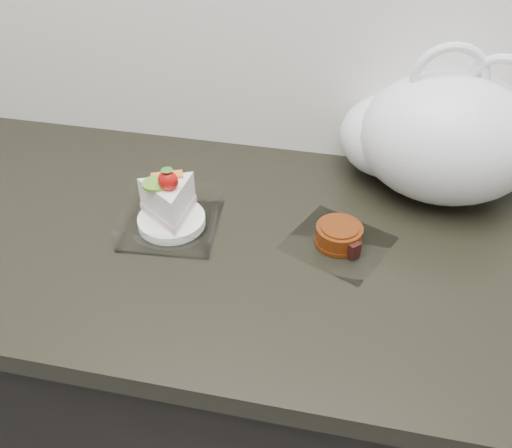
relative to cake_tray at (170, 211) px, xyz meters
The scene contains 4 objects.
counter 0.50m from the cake_tray, ahead, with size 2.04×0.64×0.90m.
cake_tray is the anchor object (origin of this frame).
mooncake_wrap 0.30m from the cake_tray, ahead, with size 0.21×0.21×0.04m.
plastic_bag 0.51m from the cake_tray, 25.20° to the left, with size 0.38×0.28×0.30m.
Camera 1 is at (0.18, 0.95, 1.56)m, focal length 40.00 mm.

